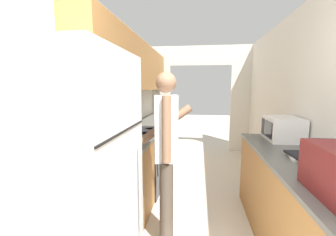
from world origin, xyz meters
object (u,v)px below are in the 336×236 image
Objects in this scene: person at (166,154)px; microwave at (283,129)px; range_oven at (140,160)px; book_stack at (301,156)px; refrigerator at (74,187)px.

person is 3.44× the size of microwave.
microwave is (1.84, -0.36, 0.58)m from range_oven.
book_stack is at bearing -97.29° from microwave.
range_oven is at bearing 168.83° from microwave.
refrigerator is 1.89m from range_oven.
microwave is 0.75m from book_stack.
book_stack is (1.74, -1.09, 0.47)m from range_oven.
book_stack is (1.20, -0.01, 0.03)m from person.
microwave is at bearing -11.17° from range_oven.
person is at bearing 179.66° from book_stack.
person is 5.62× the size of book_stack.
refrigerator is at bearing -88.56° from range_oven.
refrigerator reaches higher than book_stack.
refrigerator is at bearing -156.35° from book_stack.
refrigerator reaches higher than range_oven.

